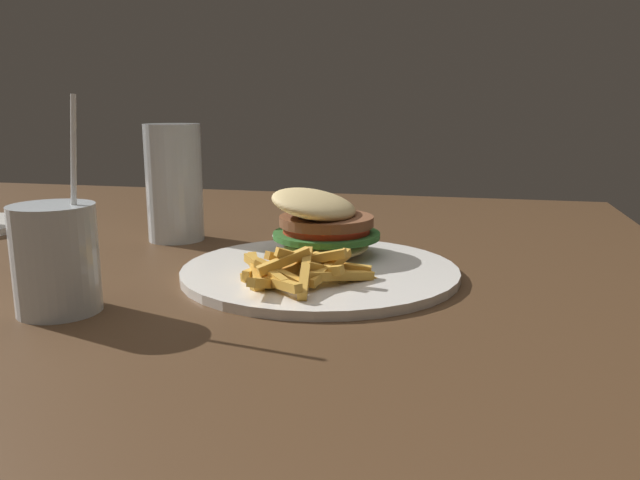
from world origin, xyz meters
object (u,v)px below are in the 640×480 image
at_px(meal_plate_near, 320,248).
at_px(juice_glass, 56,263).
at_px(spoon, 294,236).
at_px(beer_glass, 174,186).

distance_m(meal_plate_near, juice_glass, 0.29).
height_order(meal_plate_near, spoon, meal_plate_near).
relative_size(beer_glass, spoon, 1.12).
bearing_deg(meal_plate_near, juice_glass, 134.97).
xyz_separation_m(meal_plate_near, spoon, (0.15, 0.07, -0.02)).
height_order(meal_plate_near, beer_glass, beer_glass).
bearing_deg(meal_plate_near, beer_glass, 64.05).
bearing_deg(spoon, juice_glass, 61.75).
distance_m(juice_glass, spoon, 0.38).
bearing_deg(juice_glass, meal_plate_near, -45.03).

